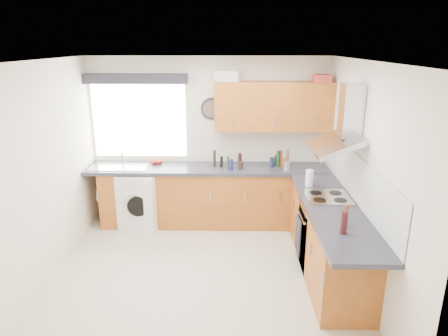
{
  "coord_description": "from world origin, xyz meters",
  "views": [
    {
      "loc": [
        0.34,
        -4.16,
        2.67
      ],
      "look_at": [
        0.25,
        0.85,
        1.1
      ],
      "focal_mm": 32.0,
      "sensor_mm": 36.0,
      "label": 1
    }
  ],
  "objects_px": {
    "extractor_hood": "(342,127)",
    "oven": "(325,234)",
    "upper_cabinets": "(273,106)",
    "washing_machine": "(142,199)"
  },
  "relations": [
    {
      "from": "washing_machine",
      "to": "oven",
      "type": "bearing_deg",
      "value": -11.98
    },
    {
      "from": "upper_cabinets",
      "to": "washing_machine",
      "type": "relative_size",
      "value": 2.01
    },
    {
      "from": "oven",
      "to": "extractor_hood",
      "type": "distance_m",
      "value": 1.35
    },
    {
      "from": "extractor_hood",
      "to": "upper_cabinets",
      "type": "relative_size",
      "value": 0.46
    },
    {
      "from": "extractor_hood",
      "to": "oven",
      "type": "bearing_deg",
      "value": 180.0
    },
    {
      "from": "extractor_hood",
      "to": "washing_machine",
      "type": "xyz_separation_m",
      "value": [
        -2.6,
        1.12,
        -1.35
      ]
    },
    {
      "from": "oven",
      "to": "washing_machine",
      "type": "xyz_separation_m",
      "value": [
        -2.5,
        1.12,
        -0.0
      ]
    },
    {
      "from": "extractor_hood",
      "to": "upper_cabinets",
      "type": "bearing_deg",
      "value": 116.13
    },
    {
      "from": "oven",
      "to": "upper_cabinets",
      "type": "distance_m",
      "value": 1.99
    },
    {
      "from": "extractor_hood",
      "to": "washing_machine",
      "type": "bearing_deg",
      "value": 156.67
    }
  ]
}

